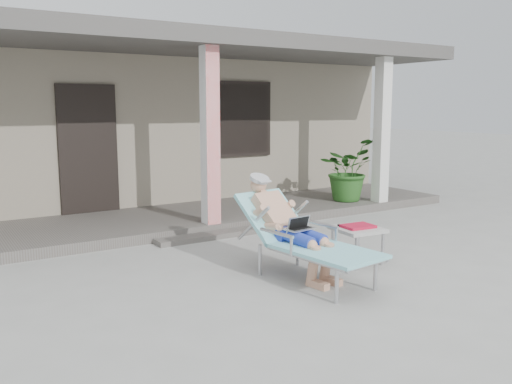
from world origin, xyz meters
TOP-DOWN VIEW (x-y plane):
  - ground at (0.00, 0.00)m, footprint 60.00×60.00m
  - house at (0.00, 6.50)m, footprint 10.40×5.40m
  - porch_deck at (0.00, 3.00)m, footprint 10.00×2.00m
  - porch_overhang at (0.00, 2.95)m, footprint 10.00×2.30m
  - porch_step at (0.00, 1.85)m, footprint 2.00×0.30m
  - lounger at (-0.16, -0.23)m, footprint 0.91×1.88m
  - side_table at (0.77, -0.22)m, footprint 0.57×0.57m
  - potted_palm at (3.08, 2.59)m, footprint 1.30×1.22m

SIDE VIEW (x-z plane):
  - ground at x=0.00m, z-range 0.00..0.00m
  - porch_step at x=0.00m, z-range 0.00..0.07m
  - porch_deck at x=0.00m, z-range 0.00..0.15m
  - side_table at x=0.77m, z-range 0.16..0.64m
  - potted_palm at x=3.08m, z-range 0.15..1.31m
  - lounger at x=-0.16m, z-range 0.14..1.33m
  - house at x=0.00m, z-range 0.02..3.32m
  - porch_overhang at x=0.00m, z-range 1.36..4.21m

